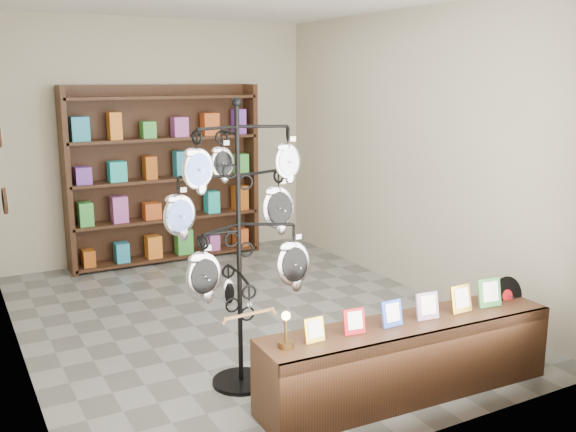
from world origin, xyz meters
The scene contains 6 objects.
ground centered at (0.00, 0.00, 0.00)m, with size 5.00×5.00×0.00m, color slate.
room_envelope centered at (0.00, 0.00, 1.85)m, with size 5.00×5.00×5.00m.
display_tree centered at (-0.60, -1.26, 1.25)m, with size 1.11×0.93×2.16m.
front_shelf centered at (0.40, -2.00, 0.28)m, with size 2.31×0.57×0.81m.
back_shelving centered at (0.00, 2.30, 1.03)m, with size 2.42×0.36×2.20m.
wall_clocks centered at (-1.97, 0.80, 1.50)m, with size 0.03×0.24×0.84m.
Camera 1 is at (-2.45, -5.40, 2.29)m, focal length 40.00 mm.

